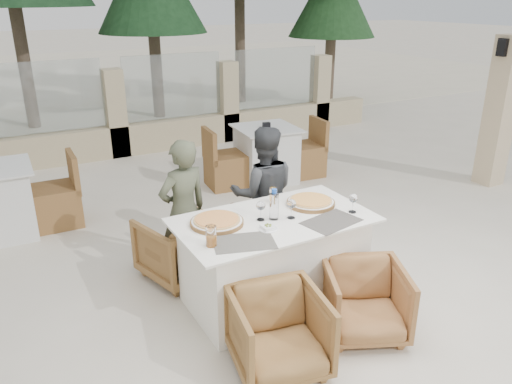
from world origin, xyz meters
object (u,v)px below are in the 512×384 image
armchair_near_left (279,333)px  armchair_near_right (365,301)px  wine_glass_corner (353,202)px  bg_table_b (266,154)px  pizza_right (311,202)px  beer_glass_right (273,195)px  wine_glass_near (291,208)px  diner_right (263,194)px  armchair_far_right (270,227)px  water_bottle (274,204)px  beer_glass_left (211,236)px  olive_dish (268,227)px  dining_table (273,260)px  wine_glass_centre (261,210)px  pizza_left (217,221)px  armchair_far_left (179,247)px  diner_left (184,211)px

armchair_near_left → armchair_near_right: bearing=12.8°
wine_glass_corner → bg_table_b: (0.82, 2.84, -0.48)m
pizza_right → armchair_near_left: 1.29m
pizza_right → armchair_near_right: bearing=-93.0°
beer_glass_right → bg_table_b: 2.70m
wine_glass_near → diner_right: size_ratio=0.14×
armchair_far_right → water_bottle: bearing=50.3°
beer_glass_left → armchair_far_right: (1.06, 0.96, -0.58)m
olive_dish → armchair_far_right: 1.21m
pizza_right → beer_glass_right: size_ratio=3.21×
dining_table → olive_dish: (-0.14, -0.15, 0.41)m
beer_glass_right → wine_glass_near: bearing=-97.3°
dining_table → wine_glass_corner: size_ratio=8.70×
armchair_near_left → bg_table_b: size_ratio=0.39×
wine_glass_near → olive_dish: bearing=-160.8°
water_bottle → wine_glass_corner: 0.68m
wine_glass_centre → armchair_near_right: size_ratio=0.30×
wine_glass_near → pizza_left: bearing=162.3°
beer_glass_right → bg_table_b: beer_glass_right is taller
beer_glass_left → beer_glass_right: bearing=31.1°
pizza_right → beer_glass_right: beer_glass_right is taller
olive_dish → armchair_far_right: bearing=58.7°
dining_table → pizza_left: bearing=164.0°
armchair_far_left → diner_left: diner_left is taller
wine_glass_corner → armchair_near_right: wine_glass_corner is taller
water_bottle → armchair_near_right: (0.39, -0.72, -0.62)m
pizza_left → wine_glass_near: (0.58, -0.18, 0.06)m
diner_right → wine_glass_centre: bearing=81.3°
olive_dish → armchair_far_left: 1.12m
armchair_near_right → wine_glass_near: bearing=136.3°
bg_table_b → dining_table: bearing=-113.0°
bg_table_b → beer_glass_right: bearing=-112.9°
armchair_near_left → diner_left: 1.53m
dining_table → armchair_far_right: dining_table is taller
olive_dish → diner_right: (0.47, 0.88, -0.12)m
wine_glass_near → beer_glass_left: bearing=-170.5°
armchair_near_left → diner_left: diner_left is taller
diner_right → armchair_near_left: bearing=86.7°
beer_glass_right → armchair_far_left: bearing=147.0°
beer_glass_left → diner_right: 1.34m
pizza_right → water_bottle: (-0.43, -0.10, 0.10)m
pizza_right → wine_glass_corner: size_ratio=2.26×
water_bottle → olive_dish: 0.23m
wine_glass_near → diner_right: 0.84m
dining_table → wine_glass_corner: 0.83m
wine_glass_near → bg_table_b: size_ratio=0.11×
wine_glass_centre → bg_table_b: size_ratio=0.11×
water_bottle → armchair_far_right: water_bottle is taller
water_bottle → wine_glass_corner: (0.64, -0.20, -0.04)m
beer_glass_left → pizza_left: bearing=59.0°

